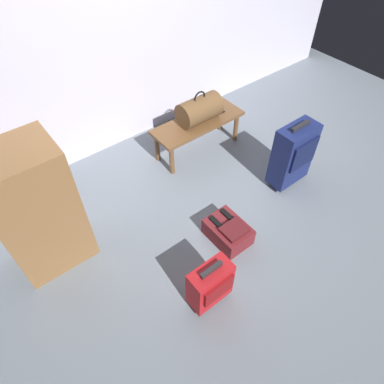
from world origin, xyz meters
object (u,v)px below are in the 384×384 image
Objects in this scene: duffel_bag_brown at (199,110)px; suitcase_upright_navy at (293,154)px; suitcase_small_red at (210,284)px; backpack_maroon at (228,231)px; cell_phone at (218,110)px; side_cabinet at (37,211)px; bench at (198,126)px.

duffel_bag_brown is 1.02m from suitcase_upright_navy.
suitcase_small_red is (-1.42, -0.49, -0.12)m from suitcase_upright_navy.
cell_phone is at bearing 53.05° from backpack_maroon.
suitcase_small_red is (-1.05, -1.43, -0.27)m from duffel_bag_brown.
suitcase_small_red is 0.61m from backpack_maroon.
duffel_bag_brown is 1.30m from backpack_maroon.
side_cabinet is at bearing 147.57° from backpack_maroon.
suitcase_small_red is at bearing -132.50° from cell_phone.
suitcase_upright_navy is at bearing -84.64° from cell_phone.
bench is 2.63× the size of backpack_maroon.
duffel_bag_brown is 3.06× the size of cell_phone.
side_cabinet reaches higher than backpack_maroon.
bench is at bearing 180.00° from duffel_bag_brown.
cell_phone is 1.43m from backpack_maroon.
backpack_maroon is (-0.93, -0.15, -0.27)m from suitcase_upright_navy.
cell_phone reaches higher than backpack_maroon.
suitcase_small_red reaches higher than cell_phone.
bench is 1.24m from backpack_maroon.
backpack_maroon is (-0.84, -1.12, -0.29)m from cell_phone.
backpack_maroon is at bearing 34.43° from suitcase_small_red.
suitcase_upright_navy reaches higher than bench.
duffel_bag_brown is at bearing 10.00° from side_cabinet.
suitcase_upright_navy is 0.64× the size of side_cabinet.
bench is 2.27× the size of duffel_bag_brown.
suitcase_upright_navy is at bearing 9.28° from backpack_maroon.
bench is 1.77m from suitcase_small_red.
cell_phone is 1.98m from suitcase_small_red.
duffel_bag_brown reaches higher than cell_phone.
bench is 0.30m from cell_phone.
duffel_bag_brown is 1.80m from suitcase_small_red.
duffel_bag_brown is 1.16× the size of backpack_maroon.
suitcase_upright_navy reaches higher than cell_phone.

